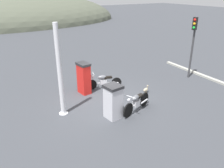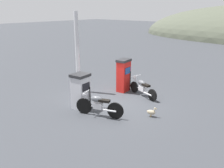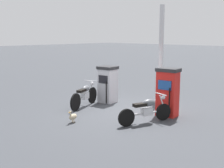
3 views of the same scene
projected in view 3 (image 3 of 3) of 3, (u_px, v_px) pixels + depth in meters
ground_plane at (125, 111)px, 10.80m from camera, size 120.00×120.00×0.00m
fuel_pump_near at (108, 84)px, 12.07m from camera, size 0.73×0.78×1.52m
fuel_pump_far at (168, 92)px, 10.04m from camera, size 0.60×0.82×1.68m
motorcycle_near_pump at (85, 95)px, 11.39m from camera, size 1.92×0.85×0.97m
motorcycle_far_pump at (146, 110)px, 9.27m from camera, size 1.91×0.84×0.92m
wandering_duck at (73, 116)px, 9.37m from camera, size 0.42×0.25×0.42m
canopy_support_pole at (161, 56)px, 12.14m from camera, size 0.40×0.40×4.02m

